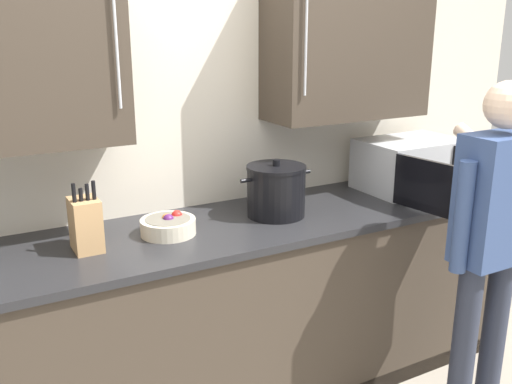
{
  "coord_description": "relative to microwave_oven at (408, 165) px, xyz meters",
  "views": [
    {
      "loc": [
        -1.06,
        -1.37,
        1.83
      ],
      "look_at": [
        0.15,
        0.82,
        1.09
      ],
      "focal_mm": 40.02,
      "sensor_mm": 36.0,
      "label": 1
    }
  ],
  "objects": [
    {
      "name": "back_wall_tiled",
      "position": [
        -1.15,
        0.29,
        0.36
      ],
      "size": [
        4.35,
        0.44,
        2.67
      ],
      "color": "beige",
      "rests_on": "ground_plane"
    },
    {
      "name": "stock_pot",
      "position": [
        -0.86,
        -0.03,
        -0.02
      ],
      "size": [
        0.38,
        0.28,
        0.28
      ],
      "color": "black",
      "rests_on": "counter_unit"
    },
    {
      "name": "counter_unit",
      "position": [
        -1.15,
        -0.04,
        -0.61
      ],
      "size": [
        3.1,
        0.68,
        0.94
      ],
      "color": "#3D3328",
      "rests_on": "ground_plane"
    },
    {
      "name": "microwave_oven",
      "position": [
        0.0,
        0.0,
        0.0
      ],
      "size": [
        0.55,
        0.77,
        0.28
      ],
      "color": "#B7BABF",
      "rests_on": "counter_unit"
    },
    {
      "name": "person_figure",
      "position": [
        -0.17,
        -0.71,
        -0.12
      ],
      "size": [
        0.46,
        0.53,
        1.61
      ],
      "color": "#282D3D",
      "rests_on": "ground_plane"
    },
    {
      "name": "fruit_bowl",
      "position": [
        -1.41,
        -0.02,
        -0.1
      ],
      "size": [
        0.24,
        0.24,
        0.09
      ],
      "color": "beige",
      "rests_on": "counter_unit"
    },
    {
      "name": "knife_block",
      "position": [
        -1.76,
        -0.04,
        -0.03
      ],
      "size": [
        0.11,
        0.15,
        0.29
      ],
      "color": "tan",
      "rests_on": "counter_unit"
    }
  ]
}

